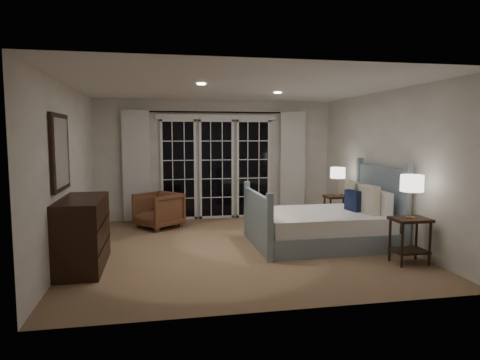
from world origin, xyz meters
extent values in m
plane|color=olive|center=(0.00, 0.00, 0.00)|extent=(5.00, 5.00, 0.00)
plane|color=white|center=(0.00, 0.00, 2.50)|extent=(5.00, 5.00, 0.00)
cube|color=white|center=(-2.50, 0.00, 1.25)|extent=(0.02, 5.00, 2.50)
cube|color=white|center=(2.50, 0.00, 1.25)|extent=(0.02, 5.00, 2.50)
cube|color=white|center=(0.00, 2.50, 1.25)|extent=(5.00, 0.02, 2.50)
cube|color=white|center=(0.00, -2.50, 1.25)|extent=(5.00, 0.02, 2.50)
cube|color=black|center=(-0.80, 2.47, 1.05)|extent=(0.66, 0.02, 2.02)
cube|color=black|center=(0.00, 2.47, 1.05)|extent=(0.66, 0.02, 2.02)
cube|color=black|center=(0.80, 2.47, 1.05)|extent=(0.66, 0.02, 2.02)
cube|color=white|center=(0.00, 2.46, 2.15)|extent=(2.50, 0.04, 0.10)
cylinder|color=black|center=(0.00, 2.40, 2.25)|extent=(3.50, 0.03, 0.03)
cube|color=silver|center=(-1.65, 2.38, 1.15)|extent=(0.55, 0.10, 2.25)
cube|color=silver|center=(1.65, 2.38, 1.15)|extent=(0.55, 0.10, 2.25)
cylinder|color=white|center=(0.80, 0.60, 2.49)|extent=(0.12, 0.12, 0.01)
cylinder|color=white|center=(-0.60, -0.40, 2.49)|extent=(0.12, 0.12, 0.01)
cube|color=#82939D|center=(1.35, -0.06, 0.15)|extent=(1.99, 1.55, 0.29)
cube|color=white|center=(1.35, -0.06, 0.41)|extent=(1.93, 1.49, 0.24)
cube|color=#82939D|center=(2.41, -0.06, 0.63)|extent=(0.06, 1.55, 1.26)
cube|color=#82939D|center=(0.29, -0.06, 0.44)|extent=(0.06, 1.55, 0.87)
cube|color=white|center=(2.21, -0.38, 0.71)|extent=(0.14, 0.60, 0.36)
cube|color=white|center=(2.21, 0.26, 0.71)|extent=(0.14, 0.60, 0.36)
cube|color=beige|center=(2.05, -0.34, 0.76)|extent=(0.16, 0.46, 0.45)
cube|color=beige|center=(2.05, 0.22, 0.76)|extent=(0.16, 0.46, 0.45)
cube|color=#151C3C|center=(1.91, -0.06, 0.70)|extent=(0.15, 0.35, 0.34)
cube|color=black|center=(2.18, -1.28, 0.62)|extent=(0.49, 0.39, 0.04)
cube|color=black|center=(2.18, -1.28, 0.18)|extent=(0.45, 0.35, 0.03)
cylinder|color=black|center=(1.97, -1.43, 0.30)|extent=(0.04, 0.04, 0.61)
cylinder|color=black|center=(2.38, -1.43, 0.30)|extent=(0.04, 0.04, 0.61)
cylinder|color=black|center=(1.97, -1.12, 0.30)|extent=(0.04, 0.04, 0.61)
cylinder|color=black|center=(2.38, -1.12, 0.30)|extent=(0.04, 0.04, 0.61)
cube|color=black|center=(2.17, 1.15, 0.59)|extent=(0.47, 0.38, 0.04)
cube|color=black|center=(2.17, 1.15, 0.17)|extent=(0.43, 0.34, 0.03)
cylinder|color=black|center=(1.97, 1.00, 0.29)|extent=(0.04, 0.04, 0.58)
cylinder|color=black|center=(2.36, 1.00, 0.29)|extent=(0.04, 0.04, 0.58)
cylinder|color=black|center=(1.97, 1.30, 0.29)|extent=(0.04, 0.04, 0.58)
cylinder|color=black|center=(2.36, 1.30, 0.29)|extent=(0.04, 0.04, 0.58)
cylinder|color=tan|center=(2.18, -1.28, 0.65)|extent=(0.12, 0.12, 0.02)
cylinder|color=tan|center=(2.18, -1.28, 0.83)|extent=(0.02, 0.02, 0.35)
cylinder|color=white|center=(2.18, -1.28, 1.12)|extent=(0.31, 0.31, 0.23)
cylinder|color=tan|center=(2.17, 1.15, 0.62)|extent=(0.12, 0.12, 0.02)
cylinder|color=tan|center=(2.17, 1.15, 0.79)|extent=(0.02, 0.02, 0.32)
cylinder|color=white|center=(2.17, 1.15, 1.05)|extent=(0.28, 0.28, 0.21)
imported|color=brown|center=(-1.23, 1.72, 0.34)|extent=(1.04, 1.03, 0.68)
cube|color=black|center=(-2.23, -0.62, 0.47)|extent=(0.55, 1.33, 0.94)
cube|color=black|center=(-1.95, -0.62, 0.31)|extent=(0.01, 1.31, 0.01)
cube|color=black|center=(-1.95, -0.62, 0.62)|extent=(0.01, 1.31, 0.01)
cube|color=black|center=(-2.47, -0.62, 1.55)|extent=(0.04, 0.85, 1.00)
cube|color=white|center=(-2.44, -0.62, 1.55)|extent=(0.01, 0.73, 0.88)
camera|label=1|loc=(-1.22, -6.52, 1.77)|focal=32.00mm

